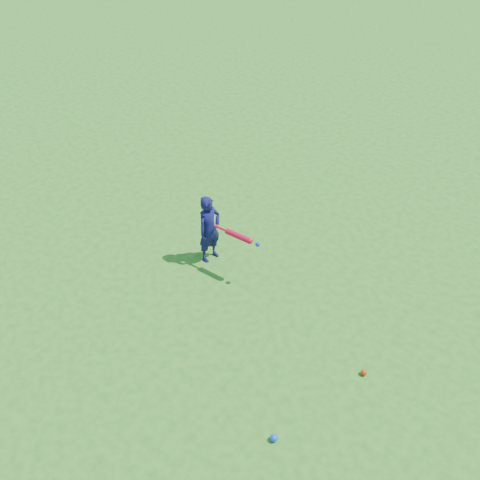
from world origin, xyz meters
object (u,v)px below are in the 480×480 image
Objects in this scene: ground_ball_blue at (274,438)px; child at (209,229)px; ground_ball_red at (364,373)px; bat_swing at (240,237)px.

child is at bearing 141.94° from ground_ball_blue.
ground_ball_red is 1.29m from ground_ball_blue.
child is 14.75× the size of ground_ball_red.
ground_ball_blue is at bearing -46.95° from bat_swing.
ground_ball_blue is 0.11× the size of bat_swing.
ground_ball_red is at bearing -15.24° from bat_swing.
bat_swing is (0.53, -0.03, 0.14)m from child.
ground_ball_blue is at bearing -105.41° from ground_ball_red.
ground_ball_red is 0.87× the size of ground_ball_blue.
child reaches higher than ground_ball_blue.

